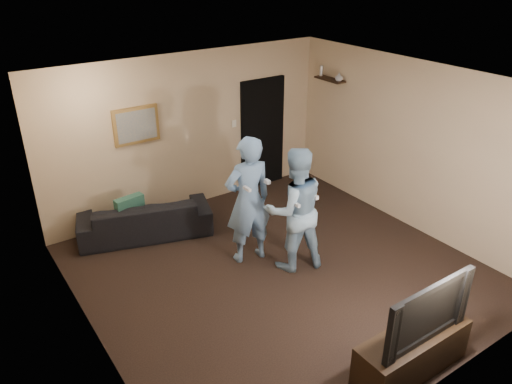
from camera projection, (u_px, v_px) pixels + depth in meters
ground at (279, 271)px, 6.90m from camera, size 5.00×5.00×0.00m
ceiling at (284, 85)px, 5.75m from camera, size 5.00×5.00×0.04m
wall_back at (189, 132)px, 8.18m from camera, size 5.00×0.04×2.60m
wall_front at (450, 285)px, 4.48m from camera, size 5.00×0.04×2.60m
wall_left at (85, 246)px, 5.05m from camera, size 0.04×5.00×2.60m
wall_right at (412, 146)px, 7.60m from camera, size 0.04×5.00×2.60m
sofa at (145, 217)px, 7.67m from camera, size 2.13×1.35×0.58m
throw_pillow at (130, 210)px, 7.48m from camera, size 0.46×0.20×0.44m
painting_frame at (136, 125)px, 7.57m from camera, size 0.72×0.05×0.57m
painting_canvas at (137, 126)px, 7.55m from camera, size 0.62×0.01×0.47m
doorway at (262, 134)px, 9.02m from camera, size 0.90×0.06×2.00m
light_switch at (234, 124)px, 8.59m from camera, size 0.08×0.02×0.12m
wall_shelf at (330, 79)px, 8.57m from camera, size 0.20×0.60×0.03m
shelf_vase at (339, 77)px, 8.37m from camera, size 0.16×0.16×0.14m
shelf_figurine at (321, 71)px, 8.70m from camera, size 0.06×0.06×0.18m
tv_console at (412, 352)px, 5.17m from camera, size 1.34×0.43×0.48m
television at (420, 308)px, 4.92m from camera, size 1.18×0.16×0.68m
wii_player_left at (248, 200)px, 6.80m from camera, size 0.73×0.56×1.85m
wii_player_right at (294, 209)px, 6.66m from camera, size 1.00×0.88×1.76m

